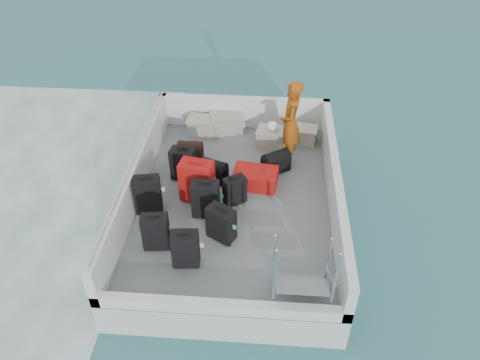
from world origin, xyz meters
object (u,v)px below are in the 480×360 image
(suitcase_0, at_px, (156,232))
(suitcase_3, at_px, (186,249))
(suitcase_7, at_px, (235,191))
(passenger, at_px, (290,123))
(suitcase_8, at_px, (255,178))
(crate_1, at_px, (226,123))
(suitcase_5, at_px, (197,181))
(crate_2, at_px, (272,138))
(crate_3, at_px, (303,135))
(suitcase_6, at_px, (221,224))
(suitcase_1, at_px, (148,195))
(suitcase_2, at_px, (183,164))
(crate_0, at_px, (203,127))
(suitcase_4, at_px, (206,199))

(suitcase_0, height_order, suitcase_3, suitcase_0)
(suitcase_7, bearing_deg, passenger, 21.81)
(suitcase_8, bearing_deg, crate_1, 28.25)
(suitcase_5, relative_size, crate_1, 1.21)
(suitcase_8, xyz_separation_m, crate_1, (-0.71, 1.80, 0.04))
(crate_2, distance_m, crate_3, 0.67)
(suitcase_6, xyz_separation_m, crate_1, (-0.24, 3.21, -0.11))
(suitcase_7, bearing_deg, suitcase_1, 157.48)
(suitcase_2, xyz_separation_m, suitcase_8, (1.34, -0.09, -0.16))
(suitcase_3, xyz_separation_m, crate_3, (1.87, 3.49, -0.16))
(suitcase_0, relative_size, suitcase_1, 0.94)
(suitcase_1, height_order, suitcase_3, suitcase_1)
(crate_2, relative_size, crate_3, 1.12)
(suitcase_0, relative_size, suitcase_2, 1.00)
(suitcase_6, relative_size, suitcase_8, 0.77)
(suitcase_6, bearing_deg, crate_2, 105.69)
(crate_0, xyz_separation_m, crate_2, (1.47, -0.33, -0.00))
(suitcase_3, distance_m, suitcase_5, 1.53)
(suitcase_6, xyz_separation_m, crate_2, (0.75, 2.72, -0.13))
(suitcase_4, bearing_deg, crate_0, 98.78)
(suitcase_7, height_order, suitcase_8, suitcase_7)
(suitcase_8, bearing_deg, suitcase_0, 145.59)
(suitcase_3, xyz_separation_m, suitcase_4, (0.15, 1.12, 0.02))
(suitcase_8, height_order, crate_1, crate_1)
(suitcase_3, bearing_deg, suitcase_4, 76.75)
(suitcase_4, height_order, crate_1, suitcase_4)
(suitcase_4, relative_size, passenger, 0.40)
(suitcase_3, height_order, suitcase_4, suitcase_4)
(suitcase_7, bearing_deg, crate_2, 37.78)
(suitcase_8, distance_m, crate_3, 1.76)
(crate_2, height_order, crate_3, crate_2)
(suitcase_8, relative_size, crate_3, 1.54)
(crate_2, bearing_deg, suitcase_6, -105.44)
(suitcase_1, distance_m, crate_3, 3.58)
(suitcase_8, relative_size, crate_0, 1.35)
(suitcase_4, relative_size, crate_3, 1.31)
(suitcase_6, bearing_deg, suitcase_0, -133.35)
(suitcase_0, xyz_separation_m, suitcase_8, (1.47, 1.68, -0.16))
(suitcase_6, bearing_deg, suitcase_4, 151.91)
(suitcase_0, bearing_deg, crate_2, 53.29)
(crate_0, relative_size, crate_3, 1.14)
(suitcase_0, distance_m, suitcase_8, 2.24)
(suitcase_5, height_order, suitcase_7, suitcase_5)
(suitcase_1, relative_size, crate_1, 1.06)
(crate_1, height_order, crate_2, crate_1)
(crate_0, height_order, crate_3, crate_0)
(suitcase_7, distance_m, passenger, 1.76)
(suitcase_3, xyz_separation_m, suitcase_7, (0.61, 1.46, -0.04))
(suitcase_3, bearing_deg, suitcase_6, 45.78)
(suitcase_1, relative_size, suitcase_6, 1.12)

